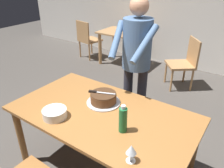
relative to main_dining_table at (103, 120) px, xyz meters
The scene contains 11 objects.
back_wall 3.46m from the main_dining_table, 90.00° to the left, with size 10.00×0.12×2.70m, color silver.
main_dining_table is the anchor object (origin of this frame).
cake_on_platter 0.22m from the main_dining_table, 122.69° to the left, with size 0.34×0.34×0.11m.
cake_knife 0.29m from the main_dining_table, 144.30° to the left, with size 0.26×0.12×0.02m.
plate_stack 0.46m from the main_dining_table, 135.28° to the right, with size 0.22×0.22×0.08m.
wine_glass_near 0.67m from the main_dining_table, 34.98° to the right, with size 0.08×0.08×0.14m.
water_bottle 0.39m from the main_dining_table, 21.82° to the right, with size 0.07×0.07×0.25m.
person_cutting_cake 0.82m from the main_dining_table, 93.62° to the left, with size 0.47×0.56×1.72m.
background_table 3.06m from the main_dining_table, 118.55° to the left, with size 1.00×0.70×0.74m.
background_chair_0 3.48m from the main_dining_table, 132.78° to the left, with size 0.52×0.52×0.90m.
background_chair_1 2.39m from the main_dining_table, 89.24° to the left, with size 0.62×0.62×0.90m.
Camera 1 is at (1.06, -1.38, 1.95)m, focal length 35.65 mm.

